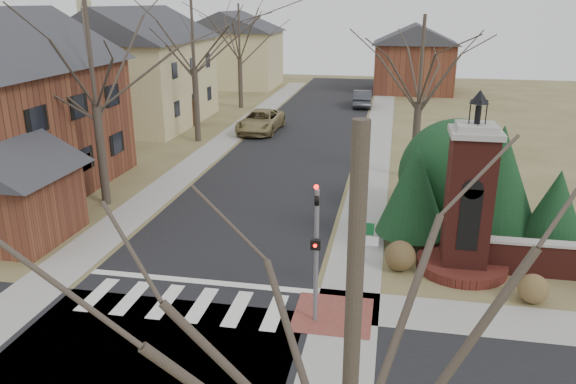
% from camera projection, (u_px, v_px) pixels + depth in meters
% --- Properties ---
extents(ground, '(120.00, 120.00, 0.00)m').
position_uv_depth(ground, '(174.00, 316.00, 17.27)').
color(ground, brown).
rests_on(ground, ground).
extents(main_street, '(8.00, 70.00, 0.01)m').
position_uv_depth(main_street, '(297.00, 145.00, 37.72)').
color(main_street, black).
rests_on(main_street, ground).
extents(cross_street, '(120.00, 8.00, 0.01)m').
position_uv_depth(cross_street, '(130.00, 377.00, 14.48)').
color(cross_street, black).
rests_on(cross_street, ground).
extents(crosswalk_zone, '(8.00, 2.20, 0.02)m').
position_uv_depth(crosswalk_zone, '(183.00, 303.00, 18.01)').
color(crosswalk_zone, silver).
rests_on(crosswalk_zone, ground).
extents(stop_bar, '(8.00, 0.35, 0.02)m').
position_uv_depth(stop_bar, '(199.00, 281.00, 19.40)').
color(stop_bar, silver).
rests_on(stop_bar, ground).
extents(sidewalk_right_main, '(2.00, 60.00, 0.02)m').
position_uv_depth(sidewalk_right_main, '(375.00, 149.00, 36.79)').
color(sidewalk_right_main, gray).
rests_on(sidewalk_right_main, ground).
extents(sidewalk_left, '(2.00, 60.00, 0.02)m').
position_uv_depth(sidewalk_left, '(223.00, 142.00, 38.64)').
color(sidewalk_left, gray).
rests_on(sidewalk_left, ground).
extents(curb_apron, '(2.40, 2.40, 0.02)m').
position_uv_depth(curb_apron, '(333.00, 315.00, 17.34)').
color(curb_apron, brown).
rests_on(curb_apron, ground).
extents(traffic_signal_pole, '(0.28, 0.41, 4.50)m').
position_uv_depth(traffic_signal_pole, '(316.00, 243.00, 16.20)').
color(traffic_signal_pole, slate).
rests_on(traffic_signal_pole, ground).
extents(sign_post, '(0.90, 0.07, 2.75)m').
position_uv_depth(sign_post, '(363.00, 247.00, 17.49)').
color(sign_post, slate).
rests_on(sign_post, ground).
extents(brick_gate_monument, '(3.20, 3.20, 6.47)m').
position_uv_depth(brick_gate_monument, '(467.00, 213.00, 19.61)').
color(brick_gate_monument, '#511E18').
rests_on(brick_gate_monument, ground).
extents(house_stucco_left, '(9.80, 12.80, 9.28)m').
position_uv_depth(house_stucco_left, '(137.00, 64.00, 43.29)').
color(house_stucco_left, beige).
rests_on(house_stucco_left, ground).
extents(garage_left, '(4.80, 4.80, 4.29)m').
position_uv_depth(garage_left, '(10.00, 186.00, 22.24)').
color(garage_left, brown).
rests_on(garage_left, ground).
extents(house_distant_left, '(10.80, 8.80, 8.53)m').
position_uv_depth(house_distant_left, '(232.00, 48.00, 62.65)').
color(house_distant_left, beige).
rests_on(house_distant_left, ground).
extents(house_distant_right, '(8.80, 8.80, 7.30)m').
position_uv_depth(house_distant_right, '(414.00, 56.00, 59.28)').
color(house_distant_right, brown).
rests_on(house_distant_right, ground).
extents(evergreen_near, '(2.80, 2.80, 4.10)m').
position_uv_depth(evergreen_near, '(414.00, 189.00, 21.75)').
color(evergreen_near, '#473D33').
rests_on(evergreen_near, ground).
extents(evergreen_mid, '(3.40, 3.40, 4.70)m').
position_uv_depth(evergreen_mid, '(499.00, 177.00, 22.18)').
color(evergreen_mid, '#473D33').
rests_on(evergreen_mid, ground).
extents(evergreen_far, '(2.40, 2.40, 3.30)m').
position_uv_depth(evergreen_far, '(556.00, 206.00, 21.12)').
color(evergreen_far, '#473D33').
rests_on(evergreen_far, ground).
extents(evergreen_mass, '(4.80, 4.80, 4.80)m').
position_uv_depth(evergreen_mass, '(456.00, 171.00, 23.72)').
color(evergreen_mass, '#113318').
rests_on(evergreen_mass, ground).
extents(bare_tree_0, '(8.05, 8.05, 11.15)m').
position_uv_depth(bare_tree_0, '(89.00, 38.00, 24.40)').
color(bare_tree_0, '#473D33').
rests_on(bare_tree_0, ground).
extents(bare_tree_1, '(8.40, 8.40, 11.64)m').
position_uv_depth(bare_tree_1, '(192.00, 20.00, 36.38)').
color(bare_tree_1, '#473D33').
rests_on(bare_tree_1, ground).
extents(bare_tree_2, '(7.35, 7.35, 10.19)m').
position_uv_depth(bare_tree_2, '(239.00, 27.00, 48.87)').
color(bare_tree_2, '#473D33').
rests_on(bare_tree_2, ground).
extents(bare_tree_3, '(7.00, 7.00, 9.70)m').
position_uv_depth(bare_tree_3, '(422.00, 53.00, 28.65)').
color(bare_tree_3, '#473D33').
rests_on(bare_tree_3, ground).
extents(bare_tree_4, '(6.65, 6.65, 9.21)m').
position_uv_depth(bare_tree_4, '(354.00, 293.00, 5.78)').
color(bare_tree_4, '#473D33').
rests_on(bare_tree_4, ground).
extents(pickup_truck, '(2.80, 5.80, 1.59)m').
position_uv_depth(pickup_truck, '(261.00, 121.00, 41.40)').
color(pickup_truck, '#907E4E').
rests_on(pickup_truck, ground).
extents(distant_car, '(1.82, 4.72, 1.53)m').
position_uv_depth(distant_car, '(363.00, 98.00, 51.38)').
color(distant_car, '#36393E').
rests_on(distant_car, ground).
extents(dry_shrub_left, '(1.11, 1.11, 1.11)m').
position_uv_depth(dry_shrub_left, '(400.00, 256.00, 20.08)').
color(dry_shrub_left, brown).
rests_on(dry_shrub_left, ground).
extents(dry_shrub_right, '(0.96, 0.96, 0.96)m').
position_uv_depth(dry_shrub_right, '(533.00, 289.00, 17.94)').
color(dry_shrub_right, brown).
rests_on(dry_shrub_right, ground).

